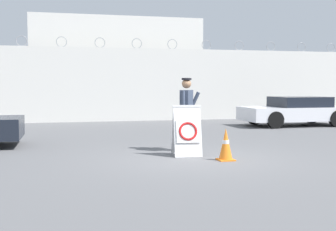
% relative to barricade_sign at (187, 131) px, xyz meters
% --- Properties ---
extents(ground_plane, '(90.00, 90.00, 0.00)m').
position_rel_barricade_sign_xyz_m(ground_plane, '(0.04, -0.38, -0.59)').
color(ground_plane, '#5B5B5E').
extents(perimeter_wall, '(36.00, 0.30, 3.77)m').
position_rel_barricade_sign_xyz_m(perimeter_wall, '(0.04, 10.77, 1.07)').
color(perimeter_wall, silver).
rests_on(perimeter_wall, ground_plane).
extents(building_block, '(8.37, 5.03, 4.94)m').
position_rel_barricade_sign_xyz_m(building_block, '(0.25, 14.38, 1.88)').
color(building_block, silver).
rests_on(building_block, ground_plane).
extents(barricade_sign, '(0.71, 0.72, 1.19)m').
position_rel_barricade_sign_xyz_m(barricade_sign, '(0.00, 0.00, 0.00)').
color(barricade_sign, white).
rests_on(barricade_sign, ground_plane).
extents(security_guard, '(0.62, 0.58, 1.82)m').
position_rel_barricade_sign_xyz_m(security_guard, '(0.22, 0.75, 0.44)').
color(security_guard, '#232838').
rests_on(security_guard, ground_plane).
extents(traffic_cone_near, '(0.35, 0.35, 0.71)m').
position_rel_barricade_sign_xyz_m(traffic_cone_near, '(0.63, -0.85, -0.24)').
color(traffic_cone_near, orange).
rests_on(traffic_cone_near, ground_plane).
extents(parked_car_far_side, '(4.27, 2.03, 1.17)m').
position_rel_barricade_sign_xyz_m(parked_car_far_side, '(6.58, 6.55, 0.01)').
color(parked_car_far_side, black).
rests_on(parked_car_far_side, ground_plane).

